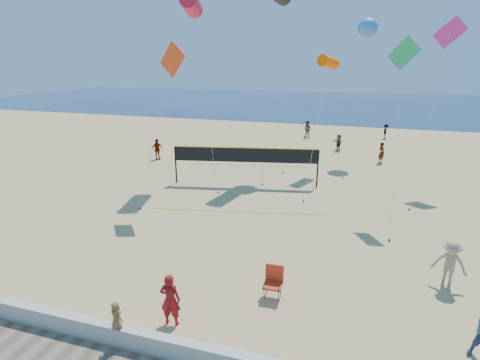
# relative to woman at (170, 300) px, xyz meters

# --- Properties ---
(ground) EXTENTS (120.00, 120.00, 0.00)m
(ground) POSITION_rel_woman_xyz_m (1.21, 1.78, -0.87)
(ground) COLOR tan
(ground) RESTS_ON ground
(ocean) EXTENTS (140.00, 50.00, 0.03)m
(ocean) POSITION_rel_woman_xyz_m (1.21, 63.78, -0.85)
(ocean) COLOR navy
(ocean) RESTS_ON ground
(seawall) EXTENTS (32.00, 0.30, 0.60)m
(seawall) POSITION_rel_woman_xyz_m (1.21, -1.22, -0.57)
(seawall) COLOR #AAAAA6
(seawall) RESTS_ON ground
(woman) EXTENTS (0.69, 0.51, 1.73)m
(woman) POSITION_rel_woman_xyz_m (0.00, 0.00, 0.00)
(woman) COLOR maroon
(woman) RESTS_ON ground
(toddler) EXTENTS (0.48, 0.39, 0.85)m
(toddler) POSITION_rel_woman_xyz_m (-1.00, -1.29, 0.16)
(toddler) COLOR brown
(toddler) RESTS_ON seawall
(bystander_b) EXTENTS (1.30, 0.96, 1.79)m
(bystander_b) POSITION_rel_woman_xyz_m (8.58, 4.77, 0.03)
(bystander_b) COLOR tan
(bystander_b) RESTS_ON ground
(far_person_0) EXTENTS (0.92, 1.04, 1.69)m
(far_person_0) POSITION_rel_woman_xyz_m (-10.28, 17.76, -0.02)
(far_person_0) COLOR gray
(far_person_0) RESTS_ON ground
(far_person_1) EXTENTS (1.13, 1.35, 1.45)m
(far_person_1) POSITION_rel_woman_xyz_m (3.68, 25.25, -0.14)
(far_person_1) COLOR gray
(far_person_1) RESTS_ON ground
(far_person_2) EXTENTS (0.65, 0.72, 1.65)m
(far_person_2) POSITION_rel_woman_xyz_m (7.14, 21.94, -0.04)
(far_person_2) COLOR gray
(far_person_2) RESTS_ON ground
(far_person_3) EXTENTS (1.02, 0.92, 1.73)m
(far_person_3) POSITION_rel_woman_xyz_m (0.30, 30.31, -0.00)
(far_person_3) COLOR gray
(far_person_3) RESTS_ON ground
(far_person_4) EXTENTS (0.65, 1.00, 1.46)m
(far_person_4) POSITION_rel_woman_xyz_m (8.07, 32.25, -0.14)
(far_person_4) COLOR gray
(far_person_4) RESTS_ON ground
(camp_chair) EXTENTS (0.64, 0.78, 1.29)m
(camp_chair) POSITION_rel_woman_xyz_m (2.72, 2.30, -0.21)
(camp_chair) COLOR red
(camp_chair) RESTS_ON ground
(volleyball_net) EXTENTS (11.03, 10.91, 2.51)m
(volleyball_net) POSITION_rel_woman_xyz_m (-1.59, 13.65, 0.86)
(volleyball_net) COLOR black
(volleyball_net) RESTS_ON ground
(kite_0) EXTENTS (3.55, 4.45, 11.77)m
(kite_0) POSITION_rel_woman_xyz_m (-5.38, 14.58, 10.18)
(kite_0) COLOR red
(kite_0) RESTS_ON ground
(kite_2) EXTENTS (1.53, 8.76, 8.18)m
(kite_2) POSITION_rel_woman_xyz_m (2.77, 19.23, 6.76)
(kite_2) COLOR #FF5D01
(kite_2) RESTS_ON ground
(kite_3) EXTENTS (2.51, 2.06, 8.75)m
(kite_3) POSITION_rel_woman_xyz_m (-4.39, 9.50, 6.64)
(kite_3) COLOR #E74112
(kite_3) RESTS_ON ground
(kite_4) EXTENTS (1.43, 4.87, 8.96)m
(kite_4) POSITION_rel_woman_xyz_m (6.90, 12.00, 6.84)
(kite_4) COLOR #20A65D
(kite_4) RESTS_ON ground
(kite_5) EXTENTS (2.74, 6.22, 10.33)m
(kite_5) POSITION_rel_woman_xyz_m (9.82, 17.83, 8.09)
(kite_5) COLOR #E02897
(kite_5) RESTS_ON ground
(kite_7) EXTENTS (1.87, 7.58, 10.84)m
(kite_7) POSITION_rel_woman_xyz_m (5.22, 23.54, 9.22)
(kite_7) COLOR #3388D7
(kite_7) RESTS_ON ground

